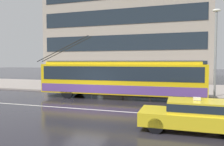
# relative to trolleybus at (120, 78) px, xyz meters

# --- Properties ---
(ground_plane) EXTENTS (160.00, 160.00, 0.00)m
(ground_plane) POSITION_rel_trolleybus_xyz_m (-1.49, -3.28, -1.58)
(ground_plane) COLOR #24232A
(sidewalk_slab) EXTENTS (80.00, 10.00, 0.14)m
(sidewalk_slab) POSITION_rel_trolleybus_xyz_m (-1.49, 6.60, -1.51)
(sidewalk_slab) COLOR gray
(sidewalk_slab) RESTS_ON ground_plane
(lane_centre_line) EXTENTS (72.00, 0.14, 0.01)m
(lane_centre_line) POSITION_rel_trolleybus_xyz_m (-1.49, -4.48, -1.57)
(lane_centre_line) COLOR silver
(lane_centre_line) RESTS_ON ground_plane
(trolleybus) EXTENTS (13.44, 2.90, 4.95)m
(trolleybus) POSITION_rel_trolleybus_xyz_m (0.00, 0.00, 0.00)
(trolleybus) COLOR yellow
(trolleybus) RESTS_ON ground_plane
(taxi_oncoming_far) EXTENTS (4.25, 1.80, 1.39)m
(taxi_oncoming_far) POSITION_rel_trolleybus_xyz_m (5.02, -6.91, -0.88)
(taxi_oncoming_far) COLOR yellow
(taxi_oncoming_far) RESTS_ON ground_plane
(bus_shelter) EXTENTS (4.05, 1.82, 2.63)m
(bus_shelter) POSITION_rel_trolleybus_xyz_m (-1.65, 3.64, 0.55)
(bus_shelter) COLOR gray
(bus_shelter) RESTS_ON sidewalk_slab
(pedestrian_at_shelter) EXTENTS (1.07, 1.07, 2.01)m
(pedestrian_at_shelter) POSITION_rel_trolleybus_xyz_m (3.80, 4.07, 0.14)
(pedestrian_at_shelter) COLOR #47504B
(pedestrian_at_shelter) RESTS_ON sidewalk_slab
(pedestrian_approaching_curb) EXTENTS (1.12, 1.12, 2.05)m
(pedestrian_approaching_curb) POSITION_rel_trolleybus_xyz_m (-0.88, 4.09, 0.21)
(pedestrian_approaching_curb) COLOR black
(pedestrian_approaching_curb) RESTS_ON sidewalk_slab
(pedestrian_walking_past) EXTENTS (1.44, 1.44, 2.08)m
(pedestrian_walking_past) POSITION_rel_trolleybus_xyz_m (1.84, 3.64, 0.28)
(pedestrian_walking_past) COLOR #5C5050
(pedestrian_walking_past) RESTS_ON sidewalk_slab
(street_lamp) EXTENTS (0.60, 0.32, 6.75)m
(street_lamp) POSITION_rel_trolleybus_xyz_m (7.03, 2.14, 2.55)
(street_lamp) COLOR gray
(street_lamp) RESTS_ON sidewalk_slab
(office_tower_corner_left) EXTENTS (24.12, 10.91, 18.01)m
(office_tower_corner_left) POSITION_rel_trolleybus_xyz_m (-3.64, 17.54, 7.44)
(office_tower_corner_left) COLOR #A49889
(office_tower_corner_left) RESTS_ON ground_plane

